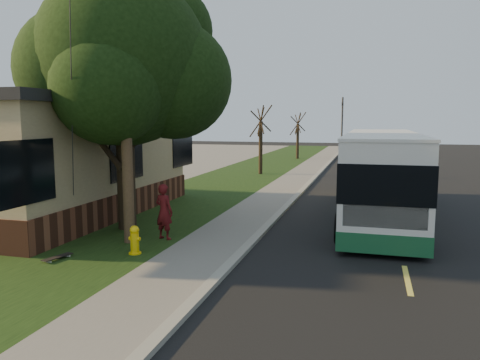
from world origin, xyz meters
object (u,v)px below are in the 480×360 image
(traffic_signal, at_px, (342,123))
(dumpster, at_px, (123,182))
(distant_car, at_px, (363,150))
(skateboarder, at_px, (164,212))
(bare_tree_far, at_px, (298,136))
(bare_tree_near, at_px, (261,141))
(fire_hydrant, at_px, (135,240))
(utility_pole, at_px, (124,76))
(skateboard_main, at_px, (57,257))
(transit_bus, at_px, (381,172))
(leafy_tree, at_px, (126,64))

(traffic_signal, xyz_separation_m, dumpster, (-7.99, -25.96, -2.47))
(distant_car, bearing_deg, skateboarder, -106.22)
(bare_tree_far, bearing_deg, traffic_signal, 48.81)
(traffic_signal, bearing_deg, bare_tree_near, -104.04)
(bare_tree_near, distance_m, skateboarder, 16.51)
(fire_hydrant, xyz_separation_m, utility_pole, (-0.71, 0.99, 4.20))
(bare_tree_near, bearing_deg, skateboarder, -86.52)
(skateboard_main, distance_m, distant_car, 33.00)
(utility_pole, relative_size, skateboard_main, 10.96)
(fire_hydrant, relative_size, skateboarder, 0.46)
(skateboarder, bearing_deg, skateboard_main, 73.44)
(utility_pole, height_order, transit_bus, utility_pole)
(bare_tree_near, bearing_deg, skateboard_main, -92.12)
(skateboard_main, height_order, distant_car, distant_car)
(dumpster, bearing_deg, bare_tree_near, 68.18)
(fire_hydrant, relative_size, dumpster, 0.45)
(leafy_tree, relative_size, transit_bus, 0.70)
(transit_bus, relative_size, dumpster, 6.74)
(bare_tree_far, bearing_deg, dumpster, -101.55)
(bare_tree_far, bearing_deg, fire_hydrant, -89.24)
(transit_bus, bearing_deg, traffic_signal, 96.33)
(skateboarder, height_order, distant_car, distant_car)
(traffic_signal, bearing_deg, transit_bus, -83.67)
(traffic_signal, distance_m, distant_car, 4.05)
(bare_tree_far, height_order, transit_bus, bare_tree_far)
(transit_bus, xyz_separation_m, distant_car, (-1.01, 24.52, -0.75))
(traffic_signal, bearing_deg, bare_tree_far, -131.19)
(leafy_tree, relative_size, distant_car, 1.54)
(transit_bus, distance_m, dumpster, 11.11)
(skateboard_main, bearing_deg, leafy_tree, 89.51)
(utility_pole, xyz_separation_m, skateboarder, (0.81, 0.58, -3.76))
(dumpster, height_order, distant_car, distant_car)
(skateboard_main, bearing_deg, transit_bus, 45.26)
(dumpster, bearing_deg, distant_car, 66.79)
(transit_bus, bearing_deg, skateboarder, -138.85)
(fire_hydrant, bearing_deg, bare_tree_near, 92.86)
(utility_pole, xyz_separation_m, dumpster, (-4.18, 7.04, -3.94))
(transit_bus, relative_size, distant_car, 2.20)
(fire_hydrant, height_order, skateboard_main, fire_hydrant)
(bare_tree_near, bearing_deg, utility_pole, -89.34)
(traffic_signal, relative_size, dumpster, 3.33)
(fire_hydrant, relative_size, traffic_signal, 0.13)
(distant_car, bearing_deg, utility_pole, -107.51)
(bare_tree_near, bearing_deg, fire_hydrant, -87.14)
(fire_hydrant, height_order, skateboarder, skateboarder)
(skateboard_main, relative_size, distant_car, 0.16)
(leafy_tree, distance_m, skateboard_main, 6.20)
(skateboard_main, bearing_deg, dumpster, 110.09)
(bare_tree_near, distance_m, traffic_signal, 16.52)
(traffic_signal, height_order, distant_car, traffic_signal)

